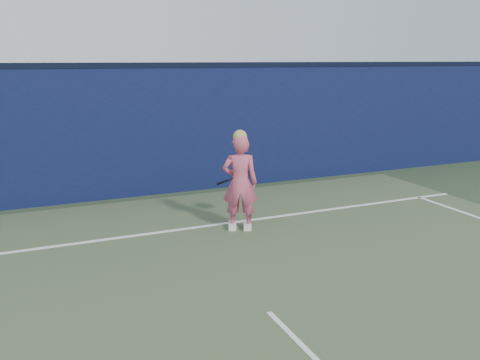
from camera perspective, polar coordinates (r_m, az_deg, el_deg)
name	(u,v)px	position (r m, az deg, el deg)	size (l,w,h in m)	color
backstop_wall	(146,132)	(10.30, -10.47, 5.32)	(24.00, 0.40, 2.50)	#0D1239
wall_cap	(144,65)	(10.21, -10.78, 12.56)	(24.00, 0.42, 0.10)	black
player	(240,182)	(8.00, 0.00, -0.26)	(0.66, 0.55, 1.61)	#D3526F
racket	(240,176)	(8.48, -0.01, 0.43)	(0.59, 0.13, 0.32)	black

